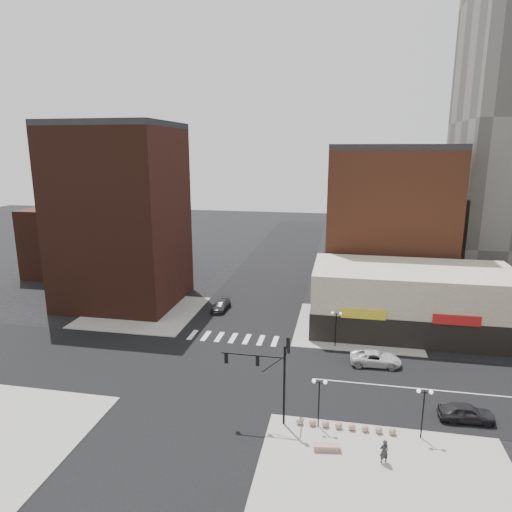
# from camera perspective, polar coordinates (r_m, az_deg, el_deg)

# --- Properties ---
(ground) EXTENTS (240.00, 240.00, 0.00)m
(ground) POSITION_cam_1_polar(r_m,az_deg,el_deg) (48.56, -5.13, -14.00)
(ground) COLOR black
(ground) RESTS_ON ground
(road_ew) EXTENTS (200.00, 14.00, 0.02)m
(road_ew) POSITION_cam_1_polar(r_m,az_deg,el_deg) (48.56, -5.13, -13.98)
(road_ew) COLOR black
(road_ew) RESTS_ON ground
(road_ns) EXTENTS (14.00, 200.00, 0.02)m
(road_ns) POSITION_cam_1_polar(r_m,az_deg,el_deg) (48.56, -5.13, -13.98)
(road_ns) COLOR black
(road_ns) RESTS_ON ground
(sidewalk_nw) EXTENTS (15.00, 15.00, 0.12)m
(sidewalk_nw) POSITION_cam_1_polar(r_m,az_deg,el_deg) (65.82, -13.91, -6.79)
(sidewalk_nw) COLOR gray
(sidewalk_nw) RESTS_ON ground
(sidewalk_ne) EXTENTS (15.00, 15.00, 0.12)m
(sidewalk_ne) POSITION_cam_1_polar(r_m,az_deg,el_deg) (60.17, 12.39, -8.64)
(sidewalk_ne) COLOR gray
(sidewalk_ne) RESTS_ON ground
(sidewalk_se) EXTENTS (18.00, 14.00, 0.12)m
(sidewalk_se) POSITION_cam_1_polar(r_m,az_deg,el_deg) (35.44, 16.13, -26.02)
(sidewalk_se) COLOR gray
(sidewalk_se) RESTS_ON ground
(building_nw) EXTENTS (16.00, 15.00, 25.00)m
(building_nw) POSITION_cam_1_polar(r_m,az_deg,el_deg) (68.26, -16.54, 4.56)
(building_nw) COLOR #3C1D13
(building_nw) RESTS_ON ground
(building_nw_low) EXTENTS (20.00, 18.00, 12.00)m
(building_nw_low) POSITION_cam_1_polar(r_m,az_deg,el_deg) (88.93, -19.19, 2.04)
(building_nw_low) COLOR #3C1D13
(building_nw_low) RESTS_ON ground
(building_ne_midrise) EXTENTS (18.00, 15.00, 22.00)m
(building_ne_midrise) POSITION_cam_1_polar(r_m,az_deg,el_deg) (72.09, 16.16, 3.82)
(building_ne_midrise) COLOR brown
(building_ne_midrise) RESTS_ON ground
(building_ne_row) EXTENTS (24.20, 12.20, 8.00)m
(building_ne_row) POSITION_cam_1_polar(r_m,az_deg,el_deg) (60.12, 18.77, -5.78)
(building_ne_row) COLOR beige
(building_ne_row) RESTS_ON ground
(traffic_signal) EXTENTS (5.59, 3.09, 7.77)m
(traffic_signal) POSITION_cam_1_polar(r_m,az_deg,el_deg) (38.08, 2.18, -13.67)
(traffic_signal) COLOR black
(traffic_signal) RESTS_ON ground
(street_lamp_se_a) EXTENTS (1.22, 0.32, 4.16)m
(street_lamp_se_a) POSITION_cam_1_polar(r_m,az_deg,el_deg) (38.41, 7.91, -16.37)
(street_lamp_se_a) COLOR black
(street_lamp_se_a) RESTS_ON sidewalk_se
(street_lamp_se_b) EXTENTS (1.22, 0.32, 4.16)m
(street_lamp_se_b) POSITION_cam_1_polar(r_m,az_deg,el_deg) (38.98, 20.26, -16.66)
(street_lamp_se_b) COLOR black
(street_lamp_se_b) RESTS_ON sidewalk_se
(street_lamp_ne) EXTENTS (1.22, 0.32, 4.16)m
(street_lamp_ne) POSITION_cam_1_polar(r_m,az_deg,el_deg) (52.90, 9.98, -7.88)
(street_lamp_ne) COLOR black
(street_lamp_ne) RESTS_ON sidewalk_ne
(bollard_row) EXTENTS (7.92, 0.57, 0.57)m
(bollard_row) POSITION_cam_1_polar(r_m,az_deg,el_deg) (39.90, 11.09, -20.12)
(bollard_row) COLOR #8C6C61
(bollard_row) RESTS_ON sidewalk_se
(white_suv) EXTENTS (5.37, 2.67, 1.46)m
(white_suv) POSITION_cam_1_polar(r_m,az_deg,el_deg) (50.65, 14.73, -12.28)
(white_suv) COLOR silver
(white_suv) RESTS_ON ground
(dark_sedan_east) EXTENTS (4.55, 2.00, 1.52)m
(dark_sedan_east) POSITION_cam_1_polar(r_m,az_deg,el_deg) (43.87, 24.81, -17.34)
(dark_sedan_east) COLOR black
(dark_sedan_east) RESTS_ON ground
(dark_sedan_north) EXTENTS (2.16, 4.81, 1.37)m
(dark_sedan_north) POSITION_cam_1_polar(r_m,az_deg,el_deg) (64.65, -4.41, -6.20)
(dark_sedan_north) COLOR black
(dark_sedan_north) RESTS_ON ground
(pedestrian) EXTENTS (0.79, 0.67, 1.84)m
(pedestrian) POSITION_cam_1_polar(r_m,az_deg,el_deg) (36.77, 15.71, -22.45)
(pedestrian) COLOR #28252A
(pedestrian) RESTS_ON sidewalk_se
(stone_bench) EXTENTS (2.10, 0.90, 0.48)m
(stone_bench) POSITION_cam_1_polar(r_m,az_deg,el_deg) (37.47, 8.82, -22.55)
(stone_bench) COLOR #9F7D6E
(stone_bench) RESTS_ON sidewalk_se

